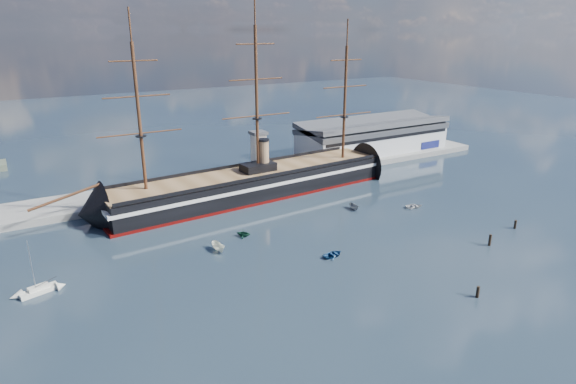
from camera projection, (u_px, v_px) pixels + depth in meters
ground at (304, 213)px, 134.38m from camera, size 600.00×600.00×0.00m
quay at (273, 176)px, 168.55m from camera, size 180.00×18.00×2.00m
warehouse at (373, 137)px, 192.42m from camera, size 63.00×21.00×11.60m
quay_tower at (259, 153)px, 159.60m from camera, size 5.00×5.00×15.00m
warship at (247, 185)px, 145.67m from camera, size 113.35×21.73×53.94m
sailboat at (39, 290)px, 93.19m from camera, size 7.32×3.80×11.25m
motorboat_a at (219, 251)px, 111.08m from camera, size 6.15×2.48×2.42m
motorboat_b at (333, 256)px, 108.53m from camera, size 1.64×3.26×1.46m
motorboat_c at (354, 210)px, 136.71m from camera, size 5.17×2.42×2.00m
motorboat_d at (244, 237)px, 118.86m from camera, size 5.88×5.83×2.12m
motorboat_e at (414, 208)px, 138.14m from camera, size 2.18×3.30×1.43m
piling_near_mid at (477, 297)px, 91.96m from camera, size 0.64×0.64×3.01m
piling_near_right at (489, 246)px, 113.99m from camera, size 0.64×0.64×3.55m
piling_far_right at (515, 228)px, 123.74m from camera, size 0.64×0.64×2.98m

